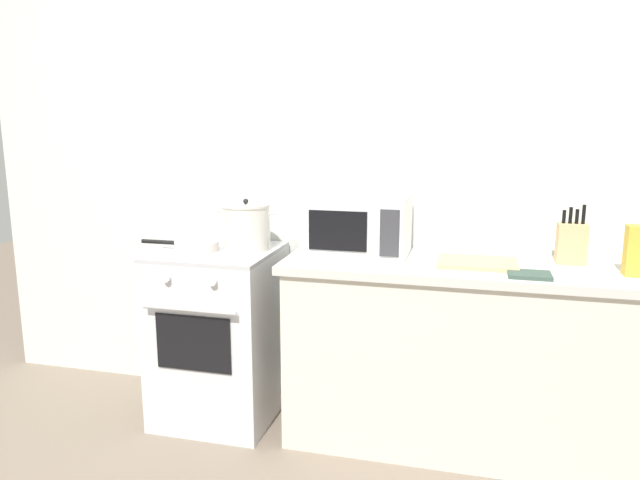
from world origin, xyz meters
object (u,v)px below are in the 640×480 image
object	(u,v)px
cutting_board	(477,263)
microwave	(358,225)
stock_pot	(246,227)
knife_block	(572,243)
stove	(219,334)
pasta_box	(635,251)
oven_mitt	(529,275)
frying_pan	(195,246)

from	to	relation	value
cutting_board	microwave	bearing A→B (deg)	172.39
stock_pot	knife_block	size ratio (longest dim) A/B	1.20
stove	microwave	bearing A→B (deg)	6.20
microwave	stock_pot	bearing A→B (deg)	-177.45
microwave	pasta_box	xyz separation A→B (m)	(1.24, -0.11, -0.04)
microwave	pasta_box	size ratio (longest dim) A/B	2.27
microwave	oven_mitt	bearing A→B (deg)	-16.54
microwave	pasta_box	world-z (taller)	microwave
stove	cutting_board	bearing A→B (deg)	0.05
stock_pot	frying_pan	bearing A→B (deg)	-158.44
microwave	frying_pan	bearing A→B (deg)	-171.55
stock_pot	knife_block	world-z (taller)	knife_block
stock_pot	cutting_board	world-z (taller)	stock_pot
microwave	knife_block	bearing A→B (deg)	3.53
stock_pot	microwave	distance (m)	0.58
frying_pan	stove	bearing A→B (deg)	24.26
stock_pot	microwave	bearing A→B (deg)	2.55
stock_pot	cutting_board	bearing A→B (deg)	-2.57
knife_block	oven_mitt	size ratio (longest dim) A/B	1.55
pasta_box	microwave	bearing A→B (deg)	175.01
frying_pan	cutting_board	size ratio (longest dim) A/B	1.19
oven_mitt	microwave	bearing A→B (deg)	163.46
stock_pot	frying_pan	xyz separation A→B (m)	(-0.25, -0.10, -0.09)
stove	knife_block	world-z (taller)	knife_block
cutting_board	pasta_box	size ratio (longest dim) A/B	1.64
oven_mitt	pasta_box	bearing A→B (deg)	16.64
knife_block	pasta_box	distance (m)	0.29
pasta_box	oven_mitt	bearing A→B (deg)	-163.36
cutting_board	knife_block	distance (m)	0.45
stove	pasta_box	size ratio (longest dim) A/B	4.18
frying_pan	pasta_box	xyz separation A→B (m)	(2.06, 0.01, 0.08)
microwave	knife_block	distance (m)	1.01
knife_block	cutting_board	bearing A→B (deg)	-161.64
cutting_board	frying_pan	bearing A→B (deg)	-178.19
microwave	knife_block	xyz separation A→B (m)	(1.01, 0.06, -0.05)
stove	knife_block	bearing A→B (deg)	4.65
stock_pot	knife_block	distance (m)	1.59
stock_pot	knife_block	bearing A→B (deg)	3.17
frying_pan	pasta_box	bearing A→B (deg)	0.41
pasta_box	stock_pot	bearing A→B (deg)	177.41
cutting_board	oven_mitt	bearing A→B (deg)	-36.32
frying_pan	oven_mitt	xyz separation A→B (m)	(1.63, -0.12, -0.02)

